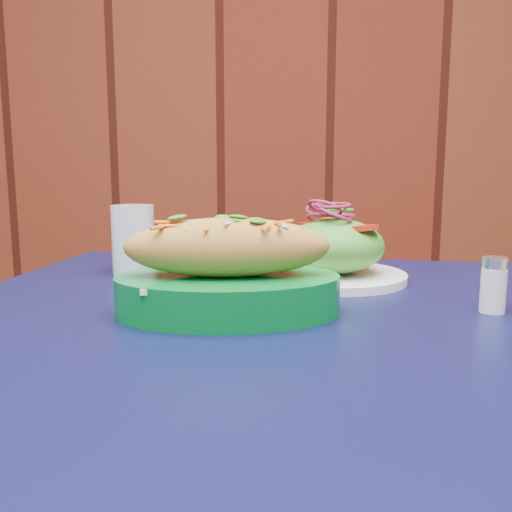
{
  "coord_description": "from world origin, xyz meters",
  "views": [
    {
      "loc": [
        0.24,
        0.87,
        0.93
      ],
      "look_at": [
        0.2,
        1.56,
        0.81
      ],
      "focal_mm": 40.0,
      "sensor_mm": 36.0,
      "label": 1
    }
  ],
  "objects": [
    {
      "name": "salad_plate",
      "position": [
        0.31,
        1.71,
        0.79
      ],
      "size": [
        0.21,
        0.21,
        0.12
      ],
      "rotation": [
        0.0,
        0.0,
        -0.3
      ],
      "color": "white",
      "rests_on": "cafe_table"
    },
    {
      "name": "cafe_table",
      "position": [
        0.2,
        1.52,
        0.66
      ],
      "size": [
        0.88,
        0.88,
        0.75
      ],
      "rotation": [
        0.0,
        0.0,
        -0.11
      ],
      "color": "black",
      "rests_on": "ground"
    },
    {
      "name": "salt_shaker",
      "position": [
        0.48,
        1.53,
        0.78
      ],
      "size": [
        0.03,
        0.03,
        0.07
      ],
      "color": "white",
      "rests_on": "cafe_table"
    },
    {
      "name": "banh_mi_basket",
      "position": [
        0.17,
        1.51,
        0.8
      ],
      "size": [
        0.28,
        0.2,
        0.12
      ],
      "rotation": [
        0.0,
        0.0,
        0.11
      ],
      "color": "#036824",
      "rests_on": "cafe_table"
    },
    {
      "name": "brick_wall",
      "position": [
        0.0,
        2.97,
        1.4
      ],
      "size": [
        4.9,
        0.04,
        2.8
      ],
      "primitive_type": "cube",
      "color": "#591B10",
      "rests_on": "ground"
    },
    {
      "name": "water_glass",
      "position": [
        -0.0,
        1.74,
        0.8
      ],
      "size": [
        0.07,
        0.07,
        0.11
      ],
      "primitive_type": "cylinder",
      "color": "silver",
      "rests_on": "cafe_table"
    }
  ]
}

